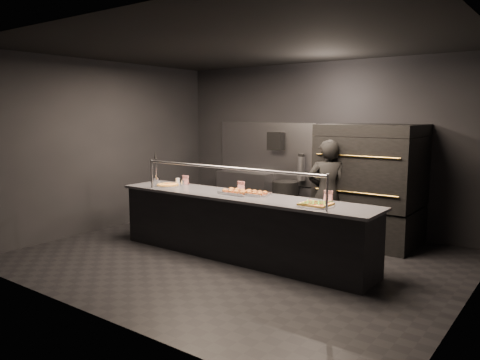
% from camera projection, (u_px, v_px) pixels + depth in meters
% --- Properties ---
extents(room, '(6.04, 6.00, 3.00)m').
position_uv_depth(room, '(241.00, 155.00, 6.66)').
color(room, black).
rests_on(room, ground).
extents(service_counter, '(4.10, 0.78, 1.37)m').
position_uv_depth(service_counter, '(240.00, 226.00, 6.75)').
color(service_counter, black).
rests_on(service_counter, ground).
extents(pizza_oven, '(1.50, 1.23, 1.91)m').
position_uv_depth(pizza_oven, '(371.00, 183.00, 7.49)').
color(pizza_oven, black).
rests_on(pizza_oven, ground).
extents(prep_shelf, '(1.20, 0.35, 0.90)m').
position_uv_depth(prep_shelf, '(245.00, 194.00, 9.54)').
color(prep_shelf, '#99999E').
rests_on(prep_shelf, ground).
extents(towel_dispenser, '(0.30, 0.20, 0.35)m').
position_uv_depth(towel_dispenser, '(276.00, 141.00, 9.03)').
color(towel_dispenser, black).
rests_on(towel_dispenser, room).
extents(fire_extinguisher, '(0.14, 0.14, 0.51)m').
position_uv_depth(fire_extinguisher, '(301.00, 168.00, 8.79)').
color(fire_extinguisher, '#B2B2B7').
rests_on(fire_extinguisher, room).
extents(beer_tap, '(0.14, 0.20, 0.53)m').
position_uv_depth(beer_tap, '(156.00, 173.00, 7.97)').
color(beer_tap, silver).
rests_on(beer_tap, service_counter).
extents(round_pizza, '(0.40, 0.40, 0.03)m').
position_uv_depth(round_pizza, '(168.00, 185.00, 7.53)').
color(round_pizza, silver).
rests_on(round_pizza, service_counter).
extents(slider_tray_a, '(0.47, 0.35, 0.07)m').
position_uv_depth(slider_tray_a, '(237.00, 192.00, 6.78)').
color(slider_tray_a, silver).
rests_on(slider_tray_a, service_counter).
extents(slider_tray_b, '(0.48, 0.41, 0.06)m').
position_uv_depth(slider_tray_b, '(254.00, 193.00, 6.69)').
color(slider_tray_b, silver).
rests_on(slider_tray_b, service_counter).
extents(square_pizza, '(0.47, 0.47, 0.05)m').
position_uv_depth(square_pizza, '(316.00, 204.00, 5.90)').
color(square_pizza, silver).
rests_on(square_pizza, service_counter).
extents(condiment_jar, '(0.17, 0.07, 0.11)m').
position_uv_depth(condiment_jar, '(179.00, 182.00, 7.62)').
color(condiment_jar, silver).
rests_on(condiment_jar, service_counter).
extents(tent_cards, '(2.68, 0.04, 0.15)m').
position_uv_depth(tent_cards, '(246.00, 187.00, 6.95)').
color(tent_cards, white).
rests_on(tent_cards, service_counter).
extents(trash_bin, '(0.49, 0.49, 0.82)m').
position_uv_depth(trash_bin, '(285.00, 203.00, 8.76)').
color(trash_bin, black).
rests_on(trash_bin, ground).
extents(worker, '(0.74, 0.67, 1.69)m').
position_uv_depth(worker, '(327.00, 194.00, 7.22)').
color(worker, black).
rests_on(worker, ground).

